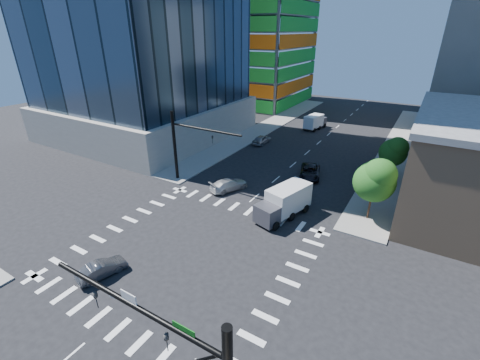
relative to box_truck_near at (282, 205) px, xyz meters
The scene contains 14 objects.
ground 10.82m from the box_truck_near, 114.98° to the right, with size 160.00×160.00×0.00m, color black.
road_markings 10.82m from the box_truck_near, 114.98° to the right, with size 20.00×20.00×0.01m, color silver.
sidewalk_ne 31.34m from the box_truck_near, 75.25° to the left, with size 5.00×60.00×0.15m, color gray.
sidewalk_nw 34.77m from the box_truck_near, 119.35° to the left, with size 5.00×60.00×0.15m, color gray.
construction_building 65.45m from the box_truck_near, 121.46° to the left, with size 25.16×34.50×70.60m.
signal_mast_nw 15.19m from the box_truck_near, behind, with size 10.20×0.40×9.00m.
tree_south 9.68m from the box_truck_near, 27.32° to the left, with size 4.16×4.16×6.82m.
tree_north 18.41m from the box_truck_near, 62.57° to the left, with size 3.54×3.52×5.78m.
car_nb_far 11.47m from the box_truck_near, 94.77° to the left, with size 2.54×5.51×1.53m, color black.
car_sb_near 8.71m from the box_truck_near, 163.01° to the left, with size 2.01×4.95×1.44m, color silver.
car_sb_mid 24.38m from the box_truck_near, 122.31° to the left, with size 1.77×4.39×1.50m, color #96979D.
car_sb_cross 18.09m from the box_truck_near, 119.21° to the right, with size 1.37×3.92×1.29m, color #4B4B50.
box_truck_near is the anchor object (origin of this frame).
box_truck_far 35.38m from the box_truck_near, 103.14° to the left, with size 3.17×5.77×2.87m.
Camera 1 is at (15.78, -17.82, 18.21)m, focal length 24.00 mm.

